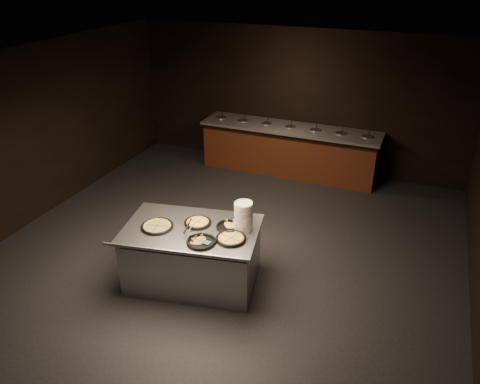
# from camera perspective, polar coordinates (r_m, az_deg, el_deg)

# --- Properties ---
(room) EXTENTS (7.02, 8.02, 2.92)m
(room) POSITION_cam_1_polar(r_m,az_deg,el_deg) (6.42, -2.98, 2.05)
(room) COLOR black
(room) RESTS_ON ground
(salad_bar) EXTENTS (3.70, 0.83, 1.18)m
(salad_bar) POSITION_cam_1_polar(r_m,az_deg,el_deg) (9.88, 5.95, 4.77)
(salad_bar) COLOR #561E14
(salad_bar) RESTS_ON ground
(serving_counter) EXTENTS (2.00, 1.49, 0.87)m
(serving_counter) POSITION_cam_1_polar(r_m,az_deg,el_deg) (6.58, -5.80, -7.77)
(serving_counter) COLOR silver
(serving_counter) RESTS_ON ground
(plate_stack) EXTENTS (0.25, 0.25, 0.39)m
(plate_stack) POSITION_cam_1_polar(r_m,az_deg,el_deg) (6.19, 0.44, -2.96)
(plate_stack) COLOR white
(plate_stack) RESTS_ON serving_counter
(pan_veggie_whole) EXTENTS (0.44, 0.44, 0.04)m
(pan_veggie_whole) POSITION_cam_1_polar(r_m,az_deg,el_deg) (6.41, -10.06, -4.11)
(pan_veggie_whole) COLOR black
(pan_veggie_whole) RESTS_ON serving_counter
(pan_cheese_whole) EXTENTS (0.37, 0.37, 0.04)m
(pan_cheese_whole) POSITION_cam_1_polar(r_m,az_deg,el_deg) (6.42, -5.18, -3.70)
(pan_cheese_whole) COLOR black
(pan_cheese_whole) RESTS_ON serving_counter
(pan_cheese_slices_a) EXTENTS (0.36, 0.36, 0.04)m
(pan_cheese_slices_a) POSITION_cam_1_polar(r_m,az_deg,el_deg) (6.31, -1.29, -4.19)
(pan_cheese_slices_a) COLOR black
(pan_cheese_slices_a) RESTS_ON serving_counter
(pan_cheese_slices_b) EXTENTS (0.39, 0.39, 0.04)m
(pan_cheese_slices_b) POSITION_cam_1_polar(r_m,az_deg,el_deg) (6.01, -4.75, -6.04)
(pan_cheese_slices_b) COLOR black
(pan_cheese_slices_b) RESTS_ON serving_counter
(pan_veggie_slices) EXTENTS (0.40, 0.40, 0.04)m
(pan_veggie_slices) POSITION_cam_1_polar(r_m,az_deg,el_deg) (6.05, -1.10, -5.67)
(pan_veggie_slices) COLOR black
(pan_veggie_slices) RESTS_ON serving_counter
(server_left) EXTENTS (0.10, 0.34, 0.16)m
(server_left) POSITION_cam_1_polar(r_m,az_deg,el_deg) (6.23, -6.17, -4.17)
(server_left) COLOR silver
(server_left) RESTS_ON serving_counter
(server_right) EXTENTS (0.30, 0.09, 0.14)m
(server_right) POSITION_cam_1_polar(r_m,az_deg,el_deg) (6.00, -5.06, -5.50)
(server_right) COLOR silver
(server_right) RESTS_ON serving_counter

